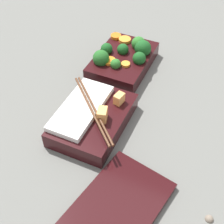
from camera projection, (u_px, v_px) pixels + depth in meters
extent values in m
plane|color=slate|center=(107.00, 94.00, 0.75)|extent=(3.00, 3.00, 0.00)
cube|color=black|center=(123.00, 62.00, 0.81)|extent=(0.19, 0.13, 0.04)
sphere|color=#19511E|center=(123.00, 49.00, 0.80)|extent=(0.03, 0.03, 0.03)
sphere|color=#2D7028|center=(116.00, 64.00, 0.76)|extent=(0.03, 0.03, 0.03)
sphere|color=#19511E|center=(107.00, 49.00, 0.81)|extent=(0.03, 0.03, 0.03)
sphere|color=#236023|center=(101.00, 58.00, 0.77)|extent=(0.04, 0.04, 0.04)
sphere|color=#19511E|center=(143.00, 48.00, 0.80)|extent=(0.04, 0.04, 0.04)
sphere|color=#2D7028|center=(138.00, 43.00, 0.82)|extent=(0.04, 0.04, 0.04)
sphere|color=#19511E|center=(139.00, 58.00, 0.78)|extent=(0.03, 0.03, 0.03)
cylinder|color=orange|center=(109.00, 61.00, 0.78)|extent=(0.05, 0.05, 0.01)
cylinder|color=orange|center=(126.00, 64.00, 0.77)|extent=(0.03, 0.03, 0.01)
cylinder|color=orange|center=(125.00, 40.00, 0.84)|extent=(0.03, 0.03, 0.01)
cylinder|color=orange|center=(116.00, 36.00, 0.86)|extent=(0.04, 0.04, 0.01)
cube|color=black|center=(93.00, 120.00, 0.67)|extent=(0.19, 0.13, 0.04)
cube|color=white|center=(81.00, 108.00, 0.66)|extent=(0.17, 0.08, 0.01)
cube|color=#F4A356|center=(119.00, 99.00, 0.67)|extent=(0.03, 0.02, 0.02)
cube|color=#F4A356|center=(102.00, 115.00, 0.63)|extent=(0.03, 0.03, 0.03)
cylinder|color=#56331E|center=(91.00, 109.00, 0.64)|extent=(0.15, 0.16, 0.01)
cylinder|color=#56331E|center=(94.00, 108.00, 0.65)|extent=(0.15, 0.16, 0.01)
cube|color=black|center=(119.00, 205.00, 0.54)|extent=(0.21, 0.16, 0.01)
sphere|color=#7A6B5B|center=(210.00, 218.00, 0.53)|extent=(0.01, 0.01, 0.01)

